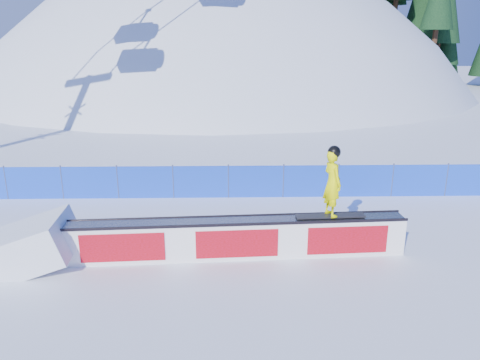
{
  "coord_description": "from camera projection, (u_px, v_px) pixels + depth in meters",
  "views": [
    {
      "loc": [
        1.06,
        -11.69,
        5.69
      ],
      "look_at": [
        1.37,
        2.12,
        1.41
      ],
      "focal_mm": 35.0,
      "sensor_mm": 36.0,
      "label": 1
    }
  ],
  "objects": [
    {
      "name": "ground",
      "position": [
        192.0,
        252.0,
        12.82
      ],
      "size": [
        160.0,
        160.0,
        0.0
      ],
      "primitive_type": "plane",
      "color": "white",
      "rests_on": "ground"
    },
    {
      "name": "snow_hill",
      "position": [
        222.0,
        234.0,
        58.26
      ],
      "size": [
        64.0,
        64.0,
        64.0
      ],
      "color": "silver",
      "rests_on": "ground"
    },
    {
      "name": "safety_fence",
      "position": [
        201.0,
        182.0,
        16.94
      ],
      "size": [
        22.05,
        0.05,
        1.3
      ],
      "color": "blue",
      "rests_on": "ground"
    },
    {
      "name": "rail_box",
      "position": [
        236.0,
        238.0,
        12.4
      ],
      "size": [
        9.05,
        1.14,
        1.08
      ],
      "rotation": [
        0.0,
        0.0,
        0.06
      ],
      "color": "white",
      "rests_on": "ground"
    },
    {
      "name": "snow_ramp",
      "position": [
        20.0,
        264.0,
        12.14
      ],
      "size": [
        3.02,
        1.99,
        1.82
      ],
      "primitive_type": null,
      "rotation": [
        0.0,
        -0.31,
        0.06
      ],
      "color": "white",
      "rests_on": "ground"
    },
    {
      "name": "snowboarder",
      "position": [
        332.0,
        182.0,
        12.15
      ],
      "size": [
        1.86,
        0.76,
        1.93
      ],
      "rotation": [
        0.0,
        0.0,
        1.92
      ],
      "color": "black",
      "rests_on": "rail_box"
    }
  ]
}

